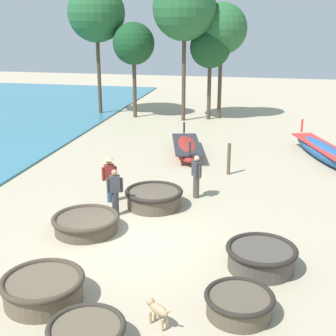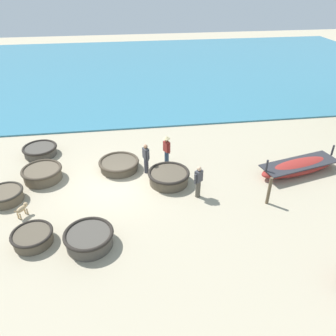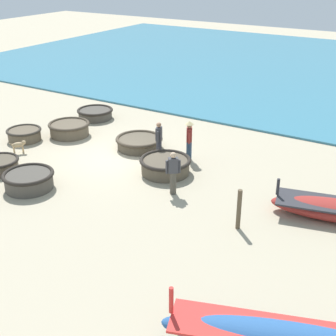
# 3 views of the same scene
# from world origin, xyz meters

# --- Properties ---
(ground_plane) EXTENTS (80.00, 80.00, 0.00)m
(ground_plane) POSITION_xyz_m (0.00, 0.00, 0.00)
(ground_plane) COLOR tan
(sea) EXTENTS (28.00, 52.00, 0.10)m
(sea) POSITION_xyz_m (-20.09, 4.00, 0.05)
(sea) COLOR teal
(sea) RESTS_ON ground
(coracle_weathered) EXTENTS (1.54, 1.54, 0.51)m
(coracle_weathered) POSITION_xyz_m (3.39, -3.01, 0.28)
(coracle_weathered) COLOR brown
(coracle_weathered) RESTS_ON ground
(coracle_tilted) EXTENTS (2.04, 2.04, 0.51)m
(coracle_tilted) POSITION_xyz_m (-1.39, 0.26, 0.28)
(coracle_tilted) COLOR brown
(coracle_tilted) RESTS_ON ground
(coracle_front_left) EXTENTS (1.84, 1.84, 0.62)m
(coracle_front_left) POSITION_xyz_m (3.82, -0.92, 0.34)
(coracle_front_left) COLOR #4C473F
(coracle_front_left) RESTS_ON ground
(coracle_far_right) EXTENTS (1.91, 1.91, 0.62)m
(coracle_far_right) POSITION_xyz_m (-1.00, -3.41, 0.34)
(coracle_far_right) COLOR brown
(coracle_far_right) RESTS_ON ground
(coracle_center) EXTENTS (1.83, 1.83, 0.51)m
(coracle_center) POSITION_xyz_m (-3.53, -3.97, 0.28)
(coracle_center) COLOR #4C473F
(coracle_center) RESTS_ON ground
(coracle_far_left) EXTENTS (1.99, 1.99, 0.62)m
(coracle_far_left) POSITION_xyz_m (0.17, 2.57, 0.34)
(coracle_far_left) COLOR brown
(coracle_far_left) RESTS_ON ground
(coracle_beside_post) EXTENTS (1.56, 1.56, 0.54)m
(coracle_beside_post) POSITION_xyz_m (0.55, -4.71, 0.29)
(coracle_beside_post) COLOR brown
(coracle_beside_post) RESTS_ON ground
(long_boat_blue_hull) EXTENTS (2.14, 4.51, 1.13)m
(long_boat_blue_hull) POSITION_xyz_m (0.20, 9.12, 0.33)
(long_boat_blue_hull) COLOR maroon
(long_boat_blue_hull) RESTS_ON ground
(fisherman_with_hat) EXTENTS (0.38, 0.43, 1.57)m
(fisherman_with_hat) POSITION_xyz_m (1.46, 3.69, 0.84)
(fisherman_with_hat) COLOR #4C473D
(fisherman_with_hat) RESTS_ON ground
(fisherman_standing_left) EXTENTS (0.48, 0.36, 1.67)m
(fisherman_standing_left) POSITION_xyz_m (-1.44, 2.70, 0.96)
(fisherman_standing_left) COLOR #2D425B
(fisherman_standing_left) RESTS_ON ground
(fisherman_hauling) EXTENTS (0.50, 0.33, 1.57)m
(fisherman_hauling) POSITION_xyz_m (-0.89, 1.60, 0.84)
(fisherman_hauling) COLOR #383842
(fisherman_hauling) RESTS_ON ground
(dog) EXTENTS (0.60, 0.46, 0.55)m
(dog) POSITION_xyz_m (1.73, -3.73, 0.37)
(dog) COLOR tan
(dog) RESTS_ON ground
(mooring_post_inland) EXTENTS (0.14, 0.14, 1.32)m
(mooring_post_inland) POSITION_xyz_m (2.38, 6.58, 0.66)
(mooring_post_inland) COLOR brown
(mooring_post_inland) RESTS_ON ground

